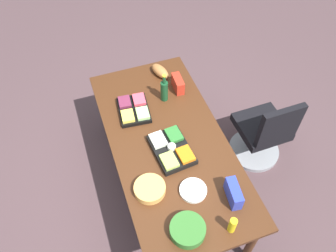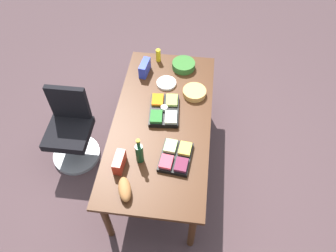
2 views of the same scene
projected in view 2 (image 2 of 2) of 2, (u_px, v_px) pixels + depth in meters
ground_plane at (163, 160)px, 3.95m from camera, size 10.00×10.00×0.00m
conference_table at (162, 125)px, 3.41m from camera, size 2.08×1.00×0.76m
office_chair at (71, 134)px, 3.73m from camera, size 0.56×0.56×0.95m
fruit_platter at (176, 157)px, 3.04m from camera, size 0.39×0.31×0.07m
bread_loaf at (125, 189)px, 2.81m from camera, size 0.26×0.18×0.10m
chip_bag_blue at (145, 68)px, 3.74m from camera, size 0.23×0.11×0.15m
veggie_tray at (164, 110)px, 3.39m from camera, size 0.44×0.33×0.09m
paper_plate_stack at (166, 83)px, 3.67m from camera, size 0.28×0.28×0.03m
salad_bowl at (184, 65)px, 3.82m from camera, size 0.27×0.27×0.08m
chip_bag_red at (119, 162)px, 2.96m from camera, size 0.20×0.09×0.14m
wine_bottle at (139, 153)px, 2.96m from camera, size 0.09×0.09×0.32m
mustard_bottle at (158, 55)px, 3.86m from camera, size 0.07×0.07×0.16m
chip_bowl at (194, 92)px, 3.55m from camera, size 0.32×0.32×0.06m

